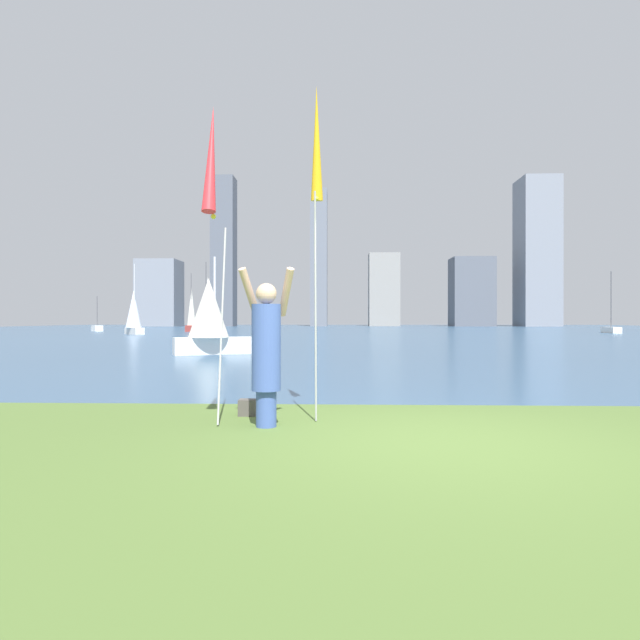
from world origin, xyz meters
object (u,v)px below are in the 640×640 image
object	(u,v)px
kite_flag_left	(212,166)
bag	(248,407)
sailboat_5	(97,328)
person	(266,348)
kite_flag_right	(317,151)
sailboat_1	(611,329)
sailboat_0	(134,313)
sailboat_4	(207,309)
sailboat_3	(191,312)
sailboat_2	(210,315)

from	to	relation	value
kite_flag_left	bag	xyz separation A→B (m)	(0.23, 1.06, -2.92)
bag	sailboat_5	bearing A→B (deg)	116.43
sailboat_5	person	bearing A→B (deg)	-63.58
kite_flag_right	sailboat_1	world-z (taller)	sailboat_1
sailboat_1	sailboat_5	distance (m)	51.45
sailboat_0	sailboat_4	size ratio (longest dim) A/B	1.04
kite_flag_left	kite_flag_right	size ratio (longest dim) A/B	0.87
sailboat_1	sailboat_3	world-z (taller)	sailboat_3
kite_flag_left	sailboat_4	size ratio (longest dim) A/B	0.65
sailboat_1	sailboat_3	xyz separation A→B (m)	(-40.82, 4.68, 1.74)
sailboat_1	sailboat_0	bearing A→B (deg)	-172.25
sailboat_0	sailboat_5	size ratio (longest dim) A/B	1.59
bag	sailboat_2	world-z (taller)	sailboat_2
sailboat_3	bag	bearing A→B (deg)	-73.72
bag	person	bearing A→B (deg)	-64.19
kite_flag_left	sailboat_0	xyz separation A→B (m)	(-16.05, 39.26, -1.20)
sailboat_5	kite_flag_right	bearing A→B (deg)	-62.80
kite_flag_left	sailboat_5	distance (m)	56.11
bag	sailboat_0	xyz separation A→B (m)	(-16.28, 38.20, 1.72)
sailboat_2	sailboat_5	distance (m)	42.57
bag	sailboat_0	bearing A→B (deg)	113.08
kite_flag_left	sailboat_2	bearing A→B (deg)	103.67
bag	sailboat_1	xyz separation A→B (m)	(26.60, 44.04, 0.25)
kite_flag_right	sailboat_3	xyz separation A→B (m)	(-15.15, 48.90, -1.37)
sailboat_1	sailboat_2	bearing A→B (deg)	-133.62
sailboat_2	kite_flag_left	bearing A→B (deg)	-76.33
kite_flag_left	sailboat_2	world-z (taller)	kite_flag_left
person	sailboat_3	xyz separation A→B (m)	(-14.57, 49.44, 1.15)
sailboat_2	sailboat_4	distance (m)	23.07
sailboat_2	sailboat_3	world-z (taller)	sailboat_3
person	sailboat_4	world-z (taller)	sailboat_4
kite_flag_right	sailboat_0	xyz separation A→B (m)	(-17.21, 38.38, -1.63)
person	sailboat_1	world-z (taller)	sailboat_1
sailboat_5	sailboat_3	bearing A→B (deg)	-3.93
kite_flag_right	sailboat_0	distance (m)	42.10
sailboat_1	sailboat_3	distance (m)	41.13
bag	sailboat_4	world-z (taller)	sailboat_4
sailboat_0	sailboat_3	size ratio (longest dim) A/B	0.98
bag	sailboat_2	xyz separation A→B (m)	(-3.51, 12.44, 1.34)
kite_flag_right	bag	distance (m)	3.48
sailboat_2	sailboat_1	bearing A→B (deg)	46.38
kite_flag_left	bag	distance (m)	3.11
kite_flag_right	sailboat_4	xyz separation A→B (m)	(-10.06, 34.99, -1.36)
person	bag	xyz separation A→B (m)	(-0.35, 0.72, -0.83)
sailboat_5	kite_flag_left	bearing A→B (deg)	-64.26
person	sailboat_4	size ratio (longest dim) A/B	0.33
sailboat_0	sailboat_4	world-z (taller)	sailboat_0
bag	sailboat_4	size ratio (longest dim) A/B	0.04
bag	sailboat_1	bearing A→B (deg)	58.87
kite_flag_right	sailboat_4	world-z (taller)	sailboat_4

